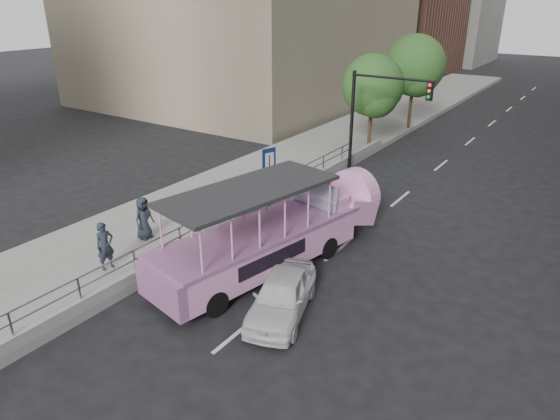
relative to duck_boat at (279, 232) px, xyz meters
The scene contains 12 objects.
ground 2.29m from the duck_boat, 80.46° to the right, with size 160.00×160.00×0.00m, color black.
sidewalk 9.76m from the duck_boat, 123.97° to the left, with size 5.50×80.00×0.30m, color #999994.
kerb_wall 2.87m from the duck_boat, behind, with size 0.24×30.00×0.36m, color #AEAEA9.
guardrail 2.79m from the duck_boat, behind, with size 0.07×22.00×0.71m.
duck_boat is the anchor object (origin of this frame).
car 3.16m from the duck_boat, 54.11° to the right, with size 1.48×3.66×1.25m, color silver.
pedestrian_near 5.75m from the duck_boat, 136.15° to the right, with size 0.60×0.40×1.65m, color #232A34.
pedestrian_far 5.14m from the duck_boat, 160.39° to the right, with size 0.79×0.52×1.62m, color #232A34.
parking_sign 4.24m from the duck_boat, 129.62° to the left, with size 0.24×0.63×2.92m.
traffic_signal 10.89m from the duck_boat, 97.44° to the left, with size 4.20×0.32×5.20m.
street_tree_near 14.54m from the duck_boat, 102.01° to the left, with size 3.52×3.52×5.72m.
street_tree_far 20.41m from the duck_boat, 97.91° to the left, with size 3.97×3.97×6.45m.
Camera 1 is at (8.35, -10.82, 8.61)m, focal length 32.00 mm.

